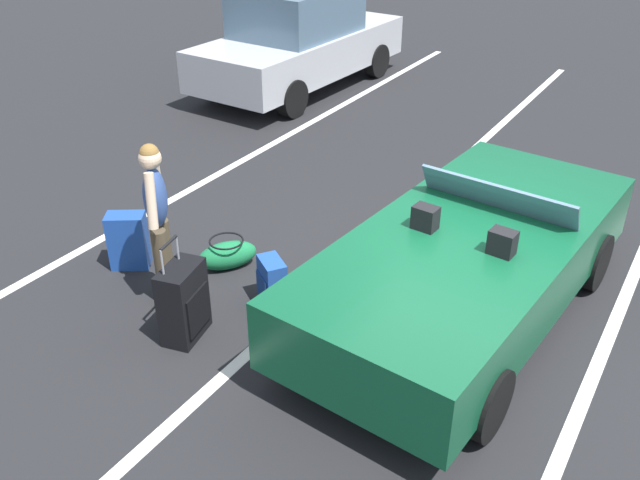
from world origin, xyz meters
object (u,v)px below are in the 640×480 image
object	(u,v)px
parked_sedan_near	(299,40)
suitcase_medium_bright	(128,241)
suitcase_large_black	(184,302)
suitcase_small_carryon	(272,283)
duffel_bag	(227,255)
convertible_car	(477,255)
traveler_person	(158,215)

from	to	relation	value
parked_sedan_near	suitcase_medium_bright	bearing A→B (deg)	-160.49
suitcase_large_black	parked_sedan_near	xyz separation A→B (m)	(6.82, 3.24, 0.52)
suitcase_large_black	suitcase_small_carryon	bearing A→B (deg)	52.61
suitcase_medium_bright	duffel_bag	xyz separation A→B (m)	(0.52, -0.91, -0.15)
convertible_car	suitcase_medium_bright	bearing A→B (deg)	114.85
suitcase_medium_bright	duffel_bag	bearing A→B (deg)	-94.15
suitcase_small_carryon	traveler_person	world-z (taller)	traveler_person
traveler_person	suitcase_small_carryon	bearing A→B (deg)	-10.38
convertible_car	parked_sedan_near	distance (m)	7.28
traveler_person	parked_sedan_near	world-z (taller)	parked_sedan_near
traveler_person	parked_sedan_near	bearing A→B (deg)	76.40
suitcase_medium_bright	suitcase_small_carryon	world-z (taller)	suitcase_medium_bright
convertible_car	duffel_bag	size ratio (longest dim) A/B	6.14
traveler_person	parked_sedan_near	size ratio (longest dim) A/B	0.36
suitcase_large_black	suitcase_medium_bright	distance (m)	1.46
suitcase_large_black	convertible_car	bearing A→B (deg)	28.80
convertible_car	suitcase_small_carryon	xyz separation A→B (m)	(-1.01, 1.69, -0.34)
traveler_person	suitcase_large_black	bearing A→B (deg)	-68.49
parked_sedan_near	duffel_bag	bearing A→B (deg)	-151.19
suitcase_large_black	duffel_bag	distance (m)	1.22
duffel_bag	suitcase_large_black	bearing A→B (deg)	-159.73
convertible_car	suitcase_large_black	bearing A→B (deg)	136.48
suitcase_medium_bright	suitcase_small_carryon	size ratio (longest dim) A/B	1.24
suitcase_large_black	duffel_bag	world-z (taller)	suitcase_large_black
suitcase_medium_bright	suitcase_large_black	bearing A→B (deg)	-148.38
convertible_car	traveler_person	distance (m)	3.05
suitcase_small_carryon	traveler_person	distance (m)	1.27
duffel_bag	traveler_person	world-z (taller)	traveler_person
suitcase_small_carryon	parked_sedan_near	world-z (taller)	parked_sedan_near
convertible_car	suitcase_medium_bright	world-z (taller)	convertible_car
parked_sedan_near	traveler_person	bearing A→B (deg)	-155.18
suitcase_large_black	suitcase_small_carryon	distance (m)	0.93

